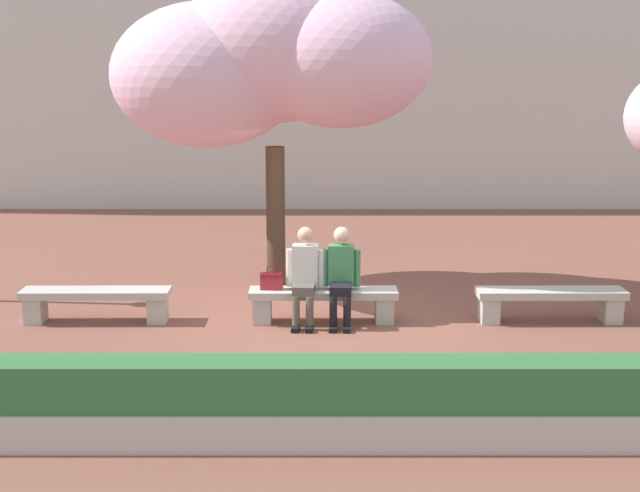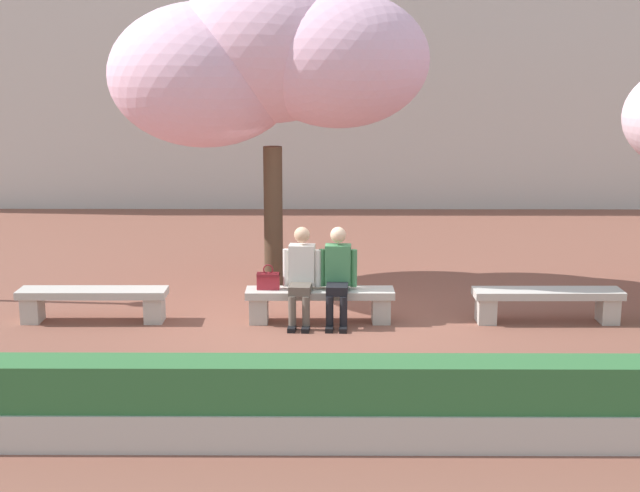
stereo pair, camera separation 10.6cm
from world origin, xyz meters
name	(u,v)px [view 1 (the left image)]	position (x,y,z in m)	size (l,w,h in m)	color
ground_plane	(320,322)	(0.00, 0.00, 0.00)	(100.00, 100.00, 0.00)	brown
building_facade	(318,8)	(0.00, 11.21, 4.71)	(28.00, 4.00, 9.41)	beige
stone_bench_west_end	(93,300)	(-3.04, 0.00, 0.31)	(1.98, 0.44, 0.45)	#BCB7AD
stone_bench_near_west	(320,300)	(0.00, 0.00, 0.31)	(1.98, 0.44, 0.45)	#BCB7AD
stone_bench_center	(547,299)	(3.04, 0.00, 0.31)	(1.98, 0.44, 0.45)	#BCB7AD
person_seated_left	(302,272)	(-0.25, -0.05, 0.70)	(0.51, 0.70, 1.29)	black
person_seated_right	(338,272)	(0.24, -0.05, 0.70)	(0.51, 0.70, 1.29)	black
handbag	(268,280)	(-0.69, 0.02, 0.58)	(0.30, 0.15, 0.34)	#A3232D
cherry_tree_main	(265,61)	(-0.79, 1.67, 3.43)	(4.65, 3.13, 4.71)	#473323
planter_hedge_foreground	(322,404)	(0.00, -3.88, 0.39)	(11.77, 0.50, 0.80)	#BCB7AD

